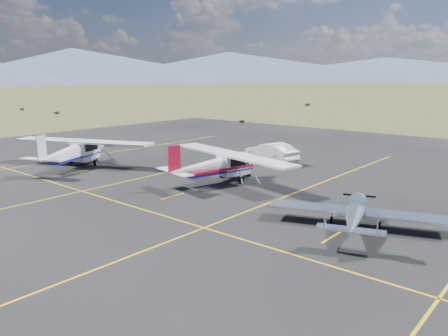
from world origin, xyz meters
TOP-DOWN VIEW (x-y plane):
  - ground at (0.00, 0.00)m, footprint 1600.00×1600.00m
  - apron at (0.00, 7.00)m, footprint 72.00×72.00m
  - aircraft_low_wing at (-1.32, -3.86)m, footprint 6.50×8.76m
  - aircraft_cessna at (1.67, 7.63)m, footprint 7.58×12.03m
  - aircraft_plain at (-2.05, 20.26)m, footprint 9.10×12.22m
  - sedan at (10.44, 9.13)m, footprint 2.83×5.48m

SIDE VIEW (x-z plane):
  - ground at x=0.00m, z-range 0.00..0.00m
  - apron at x=0.00m, z-range -0.01..0.01m
  - sedan at x=10.44m, z-range 0.01..1.73m
  - aircraft_low_wing at x=-1.32m, z-range -0.04..1.89m
  - aircraft_cessna at x=1.67m, z-range -0.17..2.87m
  - aircraft_plain at x=-2.05m, z-range -0.18..3.01m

